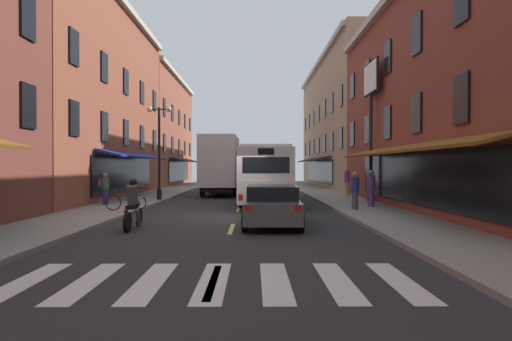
{
  "coord_description": "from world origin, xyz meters",
  "views": [
    {
      "loc": [
        0.71,
        -17.69,
        2.03
      ],
      "look_at": [
        0.84,
        3.22,
        1.84
      ],
      "focal_mm": 30.61,
      "sensor_mm": 36.0,
      "label": 1
    }
  ],
  "objects_px": {
    "motorcycle_rider": "(133,207)",
    "pedestrian_near": "(105,188)",
    "sedan_near": "(231,180)",
    "pedestrian_rear": "(371,188)",
    "box_truck": "(221,165)",
    "street_lamp_twin": "(159,148)",
    "bicycle_near": "(126,202)",
    "pedestrian_mid": "(347,181)",
    "sedan_mid": "(272,205)",
    "billboard_sign": "(371,96)",
    "transit_bus": "(266,174)",
    "pedestrian_far": "(355,190)"
  },
  "relations": [
    {
      "from": "sedan_mid",
      "to": "pedestrian_near",
      "type": "xyz_separation_m",
      "value": [
        -8.06,
        6.89,
        0.27
      ]
    },
    {
      "from": "sedan_near",
      "to": "pedestrian_rear",
      "type": "height_order",
      "value": "pedestrian_rear"
    },
    {
      "from": "transit_bus",
      "to": "pedestrian_mid",
      "type": "bearing_deg",
      "value": 32.15
    },
    {
      "from": "motorcycle_rider",
      "to": "pedestrian_near",
      "type": "bearing_deg",
      "value": 114.6
    },
    {
      "from": "sedan_mid",
      "to": "pedestrian_near",
      "type": "height_order",
      "value": "pedestrian_near"
    },
    {
      "from": "sedan_near",
      "to": "pedestrian_rear",
      "type": "distance_m",
      "value": 23.06
    },
    {
      "from": "billboard_sign",
      "to": "street_lamp_twin",
      "type": "xyz_separation_m",
      "value": [
        -11.74,
        1.61,
        -2.71
      ]
    },
    {
      "from": "sedan_mid",
      "to": "pedestrian_mid",
      "type": "distance_m",
      "value": 14.12
    },
    {
      "from": "billboard_sign",
      "to": "motorcycle_rider",
      "type": "xyz_separation_m",
      "value": [
        -10.23,
        -9.31,
        -5.09
      ]
    },
    {
      "from": "bicycle_near",
      "to": "pedestrian_mid",
      "type": "height_order",
      "value": "pedestrian_mid"
    },
    {
      "from": "box_truck",
      "to": "pedestrian_far",
      "type": "bearing_deg",
      "value": -60.46
    },
    {
      "from": "transit_bus",
      "to": "sedan_near",
      "type": "relative_size",
      "value": 2.45
    },
    {
      "from": "pedestrian_mid",
      "to": "pedestrian_rear",
      "type": "relative_size",
      "value": 1.05
    },
    {
      "from": "motorcycle_rider",
      "to": "sedan_mid",
      "type": "bearing_deg",
      "value": 10.18
    },
    {
      "from": "sedan_mid",
      "to": "bicycle_near",
      "type": "xyz_separation_m",
      "value": [
        -6.14,
        3.9,
        -0.2
      ]
    },
    {
      "from": "sedan_near",
      "to": "street_lamp_twin",
      "type": "xyz_separation_m",
      "value": [
        -3.26,
        -17.16,
        2.38
      ]
    },
    {
      "from": "sedan_mid",
      "to": "street_lamp_twin",
      "type": "distance_m",
      "value": 12.02
    },
    {
      "from": "box_truck",
      "to": "pedestrian_far",
      "type": "distance_m",
      "value": 13.77
    },
    {
      "from": "billboard_sign",
      "to": "pedestrian_rear",
      "type": "xyz_separation_m",
      "value": [
        -0.78,
        -2.96,
        -4.77
      ]
    },
    {
      "from": "sedan_mid",
      "to": "pedestrian_near",
      "type": "distance_m",
      "value": 10.61
    },
    {
      "from": "transit_bus",
      "to": "sedan_near",
      "type": "xyz_separation_m",
      "value": [
        -2.86,
        17.57,
        -0.89
      ]
    },
    {
      "from": "bicycle_near",
      "to": "pedestrian_near",
      "type": "distance_m",
      "value": 3.59
    },
    {
      "from": "pedestrian_near",
      "to": "pedestrian_mid",
      "type": "xyz_separation_m",
      "value": [
        13.45,
        6.16,
        0.11
      ]
    },
    {
      "from": "motorcycle_rider",
      "to": "pedestrian_rear",
      "type": "relative_size",
      "value": 1.2
    },
    {
      "from": "transit_bus",
      "to": "bicycle_near",
      "type": "relative_size",
      "value": 6.69
    },
    {
      "from": "billboard_sign",
      "to": "pedestrian_mid",
      "type": "xyz_separation_m",
      "value": [
        -0.3,
        4.55,
        -4.72
      ]
    },
    {
      "from": "billboard_sign",
      "to": "bicycle_near",
      "type": "relative_size",
      "value": 4.41
    },
    {
      "from": "sedan_near",
      "to": "street_lamp_twin",
      "type": "height_order",
      "value": "street_lamp_twin"
    },
    {
      "from": "sedan_mid",
      "to": "bicycle_near",
      "type": "distance_m",
      "value": 7.28
    },
    {
      "from": "billboard_sign",
      "to": "sedan_near",
      "type": "height_order",
      "value": "billboard_sign"
    },
    {
      "from": "sedan_mid",
      "to": "street_lamp_twin",
      "type": "height_order",
      "value": "street_lamp_twin"
    },
    {
      "from": "bicycle_near",
      "to": "pedestrian_far",
      "type": "distance_m",
      "value": 9.98
    },
    {
      "from": "pedestrian_near",
      "to": "pedestrian_mid",
      "type": "relative_size",
      "value": 0.87
    },
    {
      "from": "sedan_near",
      "to": "pedestrian_rear",
      "type": "xyz_separation_m",
      "value": [
        7.7,
        -21.73,
        0.32
      ]
    },
    {
      "from": "box_truck",
      "to": "pedestrian_near",
      "type": "bearing_deg",
      "value": -118.96
    },
    {
      "from": "transit_bus",
      "to": "pedestrian_rear",
      "type": "relative_size",
      "value": 6.59
    },
    {
      "from": "billboard_sign",
      "to": "sedan_near",
      "type": "relative_size",
      "value": 1.61
    },
    {
      "from": "box_truck",
      "to": "street_lamp_twin",
      "type": "distance_m",
      "value": 6.85
    },
    {
      "from": "motorcycle_rider",
      "to": "street_lamp_twin",
      "type": "bearing_deg",
      "value": 97.89
    },
    {
      "from": "bicycle_near",
      "to": "pedestrian_mid",
      "type": "xyz_separation_m",
      "value": [
        11.53,
        9.15,
        0.58
      ]
    },
    {
      "from": "pedestrian_rear",
      "to": "pedestrian_far",
      "type": "bearing_deg",
      "value": 23.87
    },
    {
      "from": "billboard_sign",
      "to": "sedan_mid",
      "type": "height_order",
      "value": "billboard_sign"
    },
    {
      "from": "sedan_mid",
      "to": "pedestrian_near",
      "type": "relative_size",
      "value": 2.81
    },
    {
      "from": "sedan_near",
      "to": "sedan_mid",
      "type": "relative_size",
      "value": 1.05
    },
    {
      "from": "box_truck",
      "to": "sedan_near",
      "type": "height_order",
      "value": "box_truck"
    },
    {
      "from": "bicycle_near",
      "to": "pedestrian_near",
      "type": "relative_size",
      "value": 1.08
    },
    {
      "from": "sedan_mid",
      "to": "bicycle_near",
      "type": "relative_size",
      "value": 2.61
    },
    {
      "from": "billboard_sign",
      "to": "pedestrian_mid",
      "type": "distance_m",
      "value": 6.56
    },
    {
      "from": "sedan_mid",
      "to": "motorcycle_rider",
      "type": "relative_size",
      "value": 2.14
    },
    {
      "from": "transit_bus",
      "to": "pedestrian_mid",
      "type": "relative_size",
      "value": 6.26
    }
  ]
}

